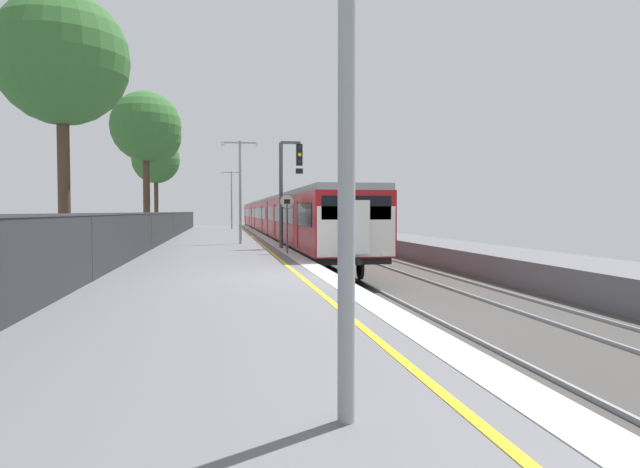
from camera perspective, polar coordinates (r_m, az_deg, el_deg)
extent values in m
cube|color=slate|center=(14.44, -10.45, -6.47)|extent=(6.40, 110.00, 1.00)
cube|color=silver|center=(14.63, 1.00, -4.32)|extent=(0.60, 110.00, 0.01)
cube|color=yellow|center=(14.51, -1.92, -4.38)|extent=(0.12, 110.00, 0.01)
cube|color=#423F3D|center=(16.87, 20.89, -7.38)|extent=(11.00, 110.00, 0.20)
cube|color=gray|center=(14.99, 4.72, -7.90)|extent=(0.07, 110.00, 0.08)
cube|color=gray|center=(15.41, 9.93, -7.65)|extent=(0.07, 110.00, 0.08)
cube|color=gray|center=(16.45, 18.43, -7.10)|extent=(0.07, 110.00, 0.08)
cube|color=gray|center=(17.17, 22.68, -6.77)|extent=(0.07, 110.00, 0.08)
cube|color=maroon|center=(28.50, -0.94, 1.44)|extent=(2.80, 19.62, 2.30)
cube|color=black|center=(28.55, -0.93, -1.12)|extent=(2.64, 19.02, 0.25)
cube|color=gray|center=(28.51, -0.94, 3.99)|extent=(2.68, 19.62, 0.24)
cube|color=black|center=(28.31, -3.76, 2.04)|extent=(0.02, 18.02, 0.84)
cube|color=red|center=(23.45, -2.48, 1.01)|extent=(0.03, 1.10, 1.90)
cube|color=red|center=(33.20, -4.68, 1.38)|extent=(0.03, 1.10, 1.90)
cylinder|color=black|center=(21.37, 0.03, -3.60)|extent=(0.12, 0.84, 0.84)
cylinder|color=black|center=(21.69, 4.10, -3.51)|extent=(0.12, 0.84, 0.84)
cylinder|color=black|center=(35.62, -3.99, -1.24)|extent=(0.12, 0.84, 0.84)
cylinder|color=black|center=(35.81, -1.51, -1.22)|extent=(0.12, 0.84, 0.84)
cube|color=maroon|center=(48.58, -4.67, 1.78)|extent=(2.80, 19.62, 2.30)
cube|color=black|center=(48.61, -4.67, 0.28)|extent=(2.64, 19.02, 0.25)
cube|color=gray|center=(48.59, -4.68, 3.28)|extent=(2.68, 19.62, 0.24)
cube|color=black|center=(48.47, -6.34, 2.13)|extent=(0.02, 18.02, 0.84)
cube|color=red|center=(43.58, -5.93, 1.59)|extent=(0.03, 1.10, 1.90)
cube|color=red|center=(53.37, -6.67, 1.71)|extent=(0.03, 1.10, 1.90)
cylinder|color=black|center=(41.38, -4.82, -0.76)|extent=(0.12, 0.84, 0.84)
cylinder|color=black|center=(41.55, -2.68, -0.74)|extent=(0.12, 0.84, 0.84)
cylinder|color=black|center=(55.75, -6.14, 0.02)|extent=(0.12, 0.84, 0.84)
cylinder|color=black|center=(55.87, -4.55, 0.03)|extent=(0.12, 0.84, 0.84)
cube|color=maroon|center=(68.74, -6.22, 1.92)|extent=(2.80, 19.62, 2.30)
cube|color=black|center=(68.76, -6.21, 0.86)|extent=(2.64, 19.02, 0.25)
cube|color=gray|center=(68.75, -6.22, 2.98)|extent=(2.68, 19.62, 0.24)
cube|color=black|center=(68.67, -7.40, 2.17)|extent=(0.02, 18.02, 0.84)
cube|color=red|center=(63.77, -7.20, 1.80)|extent=(0.03, 1.10, 1.90)
cube|color=red|center=(73.57, -7.57, 1.86)|extent=(0.03, 1.10, 1.90)
cylinder|color=black|center=(61.53, -6.50, 0.23)|extent=(0.12, 0.84, 0.84)
cylinder|color=black|center=(61.65, -5.05, 0.24)|extent=(0.12, 0.84, 0.84)
cylinder|color=black|center=(75.93, -7.15, 0.62)|extent=(0.12, 0.84, 0.84)
cylinder|color=black|center=(76.02, -5.98, 0.62)|extent=(0.12, 0.84, 0.84)
cube|color=silver|center=(18.92, 3.70, 0.25)|extent=(2.70, 0.10, 1.70)
cube|color=black|center=(18.90, 3.71, 2.68)|extent=(2.40, 0.08, 0.80)
cube|color=silver|center=(18.78, 3.80, 0.70)|extent=(0.80, 0.24, 1.80)
cylinder|color=white|center=(18.70, 0.90, -2.07)|extent=(0.18, 0.06, 0.18)
cylinder|color=white|center=(19.15, 6.50, -1.98)|extent=(0.18, 0.06, 0.18)
cylinder|color=black|center=(18.70, 3.90, -2.84)|extent=(0.20, 0.35, 0.20)
cube|color=black|center=(48.59, -4.68, 3.58)|extent=(0.60, 0.90, 0.20)
cylinder|color=#47474C|center=(26.01, -3.96, 3.91)|extent=(0.18, 0.18, 4.86)
cube|color=#47474C|center=(26.24, -2.99, 9.22)|extent=(0.90, 0.12, 0.12)
cube|color=black|center=(26.24, -2.11, 8.01)|extent=(0.28, 0.20, 1.00)
cylinder|color=black|center=(26.15, -2.08, 8.74)|extent=(0.16, 0.04, 0.16)
cylinder|color=yellow|center=(26.12, -2.08, 8.04)|extent=(0.16, 0.04, 0.16)
cylinder|color=black|center=(26.09, -2.07, 7.34)|extent=(0.16, 0.04, 0.16)
cube|color=black|center=(26.17, -2.11, 6.38)|extent=(0.32, 0.16, 0.24)
cylinder|color=#59595B|center=(22.78, -3.36, 0.60)|extent=(0.08, 0.08, 2.04)
cylinder|color=black|center=(22.77, -3.36, 3.30)|extent=(0.59, 0.02, 0.59)
cylinder|color=silver|center=(22.76, -3.36, 3.30)|extent=(0.56, 0.02, 0.56)
cube|color=black|center=(22.74, -3.35, 3.30)|extent=(0.24, 0.01, 0.18)
cylinder|color=#93999E|center=(4.61, 2.72, 16.73)|extent=(0.14, 0.14, 5.68)
cylinder|color=#93999E|center=(29.91, -8.08, 4.19)|extent=(0.14, 0.14, 5.39)
cube|color=#93999E|center=(30.12, -7.24, 9.13)|extent=(0.90, 0.08, 0.08)
cylinder|color=silver|center=(30.14, -6.37, 8.98)|extent=(0.20, 0.20, 0.18)
cube|color=#93999E|center=(30.09, -8.97, 9.13)|extent=(0.90, 0.08, 0.08)
cylinder|color=silver|center=(30.08, -9.84, 8.98)|extent=(0.20, 0.20, 0.18)
cylinder|color=#93999E|center=(55.40, -8.94, 3.40)|extent=(0.14, 0.14, 5.58)
cube|color=#93999E|center=(55.53, -8.49, 6.18)|extent=(0.90, 0.08, 0.08)
cylinder|color=silver|center=(55.54, -8.02, 6.10)|extent=(0.20, 0.20, 0.18)
cube|color=#93999E|center=(55.52, -9.42, 6.17)|extent=(0.90, 0.08, 0.08)
cylinder|color=silver|center=(55.51, -9.89, 6.09)|extent=(0.20, 0.20, 0.18)
cube|color=#282B2D|center=(14.63, -22.12, -1.32)|extent=(0.03, 99.00, 1.63)
cube|color=#38383D|center=(14.60, -22.17, 1.86)|extent=(0.06, 99.00, 0.06)
cylinder|color=#38383D|center=(14.63, -22.12, -1.32)|extent=(0.07, 0.07, 1.63)
cylinder|color=#38383D|center=(26.16, -16.72, 0.27)|extent=(0.07, 0.07, 1.63)
cylinder|color=#38383D|center=(37.79, -14.63, 0.88)|extent=(0.07, 0.07, 1.63)
cylinder|color=#38383D|center=(49.44, -13.52, 1.21)|extent=(0.07, 0.07, 1.63)
cylinder|color=#38383D|center=(61.11, -12.84, 1.41)|extent=(0.07, 0.07, 1.63)
cylinder|color=#473323|center=(36.76, -17.15, 4.06)|extent=(0.42, 0.42, 5.79)
sphere|color=#33662D|center=(37.12, -17.22, 10.37)|extent=(4.32, 4.32, 4.32)
sphere|color=#33662D|center=(37.29, -16.45, 9.51)|extent=(3.38, 3.38, 3.38)
cylinder|color=#473323|center=(20.36, -24.50, 5.04)|extent=(0.39, 0.39, 5.48)
sphere|color=#33662D|center=(20.94, -24.68, 15.82)|extent=(4.29, 4.29, 4.29)
sphere|color=#33662D|center=(20.93, -24.77, 14.31)|extent=(2.74, 2.74, 2.74)
cylinder|color=#473323|center=(53.68, -16.24, 3.19)|extent=(0.38, 0.38, 5.25)
sphere|color=#33662D|center=(53.88, -16.29, 7.25)|extent=(4.33, 4.33, 4.33)
sphere|color=#33662D|center=(54.19, -16.81, 6.64)|extent=(2.84, 2.84, 2.84)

